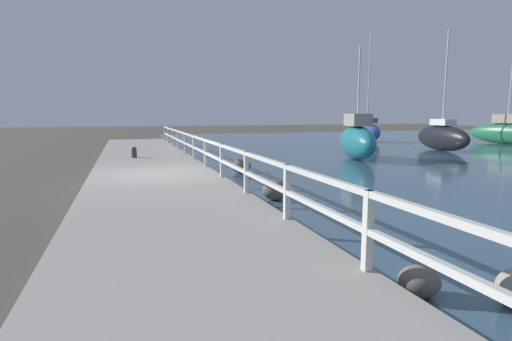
{
  "coord_description": "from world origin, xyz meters",
  "views": [
    {
      "loc": [
        -0.84,
        -12.65,
        2.18
      ],
      "look_at": [
        2.44,
        -2.65,
        0.68
      ],
      "focal_mm": 28.0,
      "sensor_mm": 36.0,
      "label": 1
    }
  ],
  "objects_px": {
    "mooring_bollard": "(134,152)",
    "sailboat_green": "(507,132)",
    "sailboat_blue": "(367,131)",
    "sailboat_teal": "(357,140)",
    "sailboat_black": "(442,137)"
  },
  "relations": [
    {
      "from": "sailboat_green",
      "to": "sailboat_blue",
      "type": "height_order",
      "value": "sailboat_blue"
    },
    {
      "from": "mooring_bollard",
      "to": "sailboat_black",
      "type": "relative_size",
      "value": 0.07
    },
    {
      "from": "sailboat_teal",
      "to": "sailboat_black",
      "type": "height_order",
      "value": "sailboat_black"
    },
    {
      "from": "sailboat_blue",
      "to": "sailboat_black",
      "type": "bearing_deg",
      "value": -80.36
    },
    {
      "from": "sailboat_teal",
      "to": "sailboat_green",
      "type": "relative_size",
      "value": 0.89
    },
    {
      "from": "sailboat_green",
      "to": "sailboat_black",
      "type": "distance_m",
      "value": 8.79
    },
    {
      "from": "sailboat_blue",
      "to": "sailboat_green",
      "type": "bearing_deg",
      "value": -21.58
    },
    {
      "from": "sailboat_green",
      "to": "sailboat_blue",
      "type": "bearing_deg",
      "value": 140.79
    },
    {
      "from": "sailboat_black",
      "to": "sailboat_teal",
      "type": "bearing_deg",
      "value": -152.86
    },
    {
      "from": "sailboat_teal",
      "to": "sailboat_green",
      "type": "height_order",
      "value": "sailboat_green"
    },
    {
      "from": "sailboat_teal",
      "to": "sailboat_blue",
      "type": "relative_size",
      "value": 0.65
    },
    {
      "from": "mooring_bollard",
      "to": "sailboat_blue",
      "type": "height_order",
      "value": "sailboat_blue"
    },
    {
      "from": "sailboat_teal",
      "to": "sailboat_black",
      "type": "relative_size",
      "value": 0.76
    },
    {
      "from": "mooring_bollard",
      "to": "sailboat_green",
      "type": "distance_m",
      "value": 26.17
    },
    {
      "from": "sailboat_black",
      "to": "sailboat_blue",
      "type": "bearing_deg",
      "value": 98.68
    }
  ]
}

